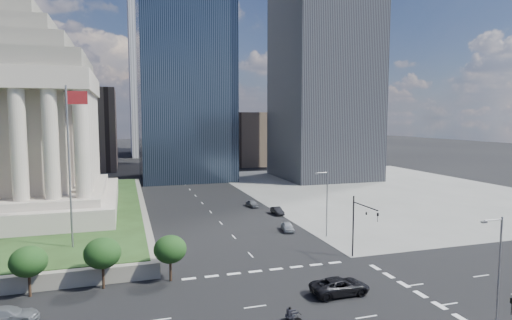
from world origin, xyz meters
name	(u,v)px	position (x,y,z in m)	size (l,w,h in m)	color
ground	(177,176)	(0.00, 100.00, 0.00)	(500.00, 500.00, 0.00)	black
sidewalk_ne	(380,189)	(46.00, 60.00, 0.01)	(68.00, 90.00, 0.03)	slate
war_memorial	(6,97)	(-34.00, 48.00, 21.40)	(34.00, 34.00, 39.00)	#AFA393
flagpole	(70,158)	(-21.83, 24.00, 13.11)	(2.52, 0.24, 20.00)	slate
midrise_glass	(184,77)	(2.00, 95.00, 30.00)	(26.00, 26.00, 60.00)	black
highrise_ne	(325,8)	(42.00, 85.00, 50.00)	(26.00, 28.00, 100.00)	black
building_filler_ne	(249,138)	(32.00, 130.00, 10.00)	(20.00, 30.00, 20.00)	brown
building_filler_nw	(80,129)	(-30.00, 130.00, 14.00)	(24.00, 30.00, 28.00)	brown
traffic_signal_ne	(361,220)	(12.50, 13.70, 5.25)	(0.30, 5.74, 8.00)	black
street_lamp_south	(497,269)	(13.33, -6.00, 5.66)	(2.13, 0.22, 10.00)	slate
street_lamp_north	(326,200)	(13.33, 25.00, 5.66)	(2.13, 0.22, 10.00)	slate
pickup_truck	(340,286)	(5.14, 5.22, 0.85)	(2.84, 6.15, 1.71)	black
suv_grey	(7,316)	(-25.73, 8.15, 0.76)	(5.23, 2.13, 1.52)	slate
parked_sedan_near	(287,227)	(9.00, 29.72, 0.71)	(1.67, 4.14, 1.41)	#9A9EA2
parked_sedan_mid	(277,211)	(11.50, 41.29, 0.67)	(4.06, 1.42, 1.34)	black
parked_sedan_far	(252,204)	(9.00, 49.22, 0.67)	(3.96, 1.59, 1.35)	slate
motorcycle_trail	(289,317)	(-2.43, 0.26, 0.93)	(2.50, 0.68, 1.86)	black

